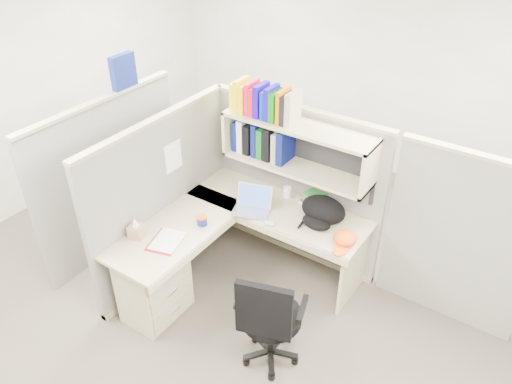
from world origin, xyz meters
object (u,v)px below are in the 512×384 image
Objects in this scene: snack_canister at (202,220)px; task_chair at (269,332)px; laptop at (251,202)px; backpack at (320,213)px; desk at (187,266)px.

task_chair reaches higher than snack_canister.
snack_canister is (-0.26, -0.40, -0.07)m from laptop.
snack_canister is at bearing -133.90° from backpack.
backpack is at bearing 97.10° from task_chair.
snack_canister reaches higher than desk.
snack_canister is 1.15m from task_chair.
task_chair is (0.99, -0.42, -0.42)m from snack_canister.
task_chair reaches higher than laptop.
backpack is (0.60, 0.20, 0.00)m from laptop.
snack_canister is (-0.01, 0.26, 0.34)m from desk.
backpack is 0.41× the size of task_chair.
snack_canister is at bearing -140.00° from laptop.
backpack reaches higher than snack_canister.
desk is at bearing -87.13° from snack_canister.
laptop is at bearing 57.04° from snack_canister.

